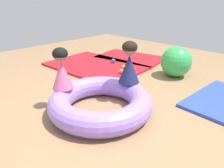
{
  "coord_description": "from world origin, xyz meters",
  "views": [
    {
      "loc": [
        1.63,
        -1.51,
        1.34
      ],
      "look_at": [
        -0.05,
        0.22,
        0.31
      ],
      "focal_mm": 33.82,
      "sensor_mm": 36.0,
      "label": 1
    }
  ],
  "objects": [
    {
      "name": "play_ball_yellow",
      "position": [
        -0.88,
        1.37,
        0.07
      ],
      "size": [
        0.07,
        0.07,
        0.07
      ],
      "primitive_type": "sphere",
      "color": "yellow",
      "rests_on": "gym_mat_near_right"
    },
    {
      "name": "exercise_ball_large",
      "position": [
        -0.02,
        1.78,
        0.27
      ],
      "size": [
        0.53,
        0.53,
        0.53
      ],
      "primitive_type": "sphere",
      "color": "green",
      "rests_on": "ground"
    },
    {
      "name": "gym_mat_near_right",
      "position": [
        -1.43,
        1.15,
        0.02
      ],
      "size": [
        1.94,
        1.4,
        0.04
      ],
      "primitive_type": "cube",
      "rotation": [
        0.0,
        0.0,
        0.07
      ],
      "color": "#B21923",
      "rests_on": "ground"
    },
    {
      "name": "play_ball_blue",
      "position": [
        -1.27,
        1.5,
        0.08
      ],
      "size": [
        0.09,
        0.09,
        0.09
      ],
      "primitive_type": "sphere",
      "color": "blue",
      "rests_on": "gym_mat_near_right"
    },
    {
      "name": "child_in_navy",
      "position": [
        -0.02,
        0.5,
        0.53
      ],
      "size": [
        0.29,
        0.29,
        0.54
      ],
      "rotation": [
        0.0,
        0.0,
        4.77
      ],
      "color": "navy",
      "rests_on": "inflatable_cushion"
    },
    {
      "name": "gym_mat_center_rear",
      "position": [
        -1.3,
        2.08,
        0.02
      ],
      "size": [
        1.56,
        1.16,
        0.04
      ],
      "primitive_type": "cube",
      "rotation": [
        0.0,
        0.0,
        0.19
      ],
      "color": "#B21923",
      "rests_on": "ground"
    },
    {
      "name": "inflatable_cushion",
      "position": [
        -0.05,
        0.02,
        0.13
      ],
      "size": [
        1.26,
        1.26,
        0.27
      ],
      "primitive_type": "torus",
      "color": "#9975EA",
      "rests_on": "ground"
    },
    {
      "name": "play_ball_orange",
      "position": [
        -0.72,
        1.14,
        0.08
      ],
      "size": [
        0.09,
        0.09,
        0.09
      ],
      "primitive_type": "sphere",
      "color": "orange",
      "rests_on": "gym_mat_near_right"
    },
    {
      "name": "child_in_pink",
      "position": [
        -0.48,
        -0.22,
        0.52
      ],
      "size": [
        0.32,
        0.32,
        0.51
      ],
      "rotation": [
        0.0,
        0.0,
        1.84
      ],
      "color": "#E5608E",
      "rests_on": "inflatable_cushion"
    },
    {
      "name": "ground_plane",
      "position": [
        0.0,
        0.0,
        0.0
      ],
      "size": [
        8.0,
        8.0,
        0.0
      ],
      "primitive_type": "plane",
      "color": "#93704C"
    }
  ]
}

